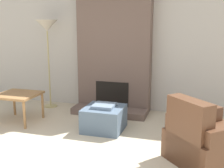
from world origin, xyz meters
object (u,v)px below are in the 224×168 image
floor_lamp_left (47,29)px  armchair (207,142)px  side_table (18,97)px  ottoman (104,118)px

floor_lamp_left → armchair: bearing=-27.4°
side_table → floor_lamp_left: (0.07, 0.99, 1.16)m
ottoman → floor_lamp_left: (-1.51, 0.94, 1.40)m
ottoman → side_table: 1.60m
ottoman → floor_lamp_left: floor_lamp_left is taller
armchair → floor_lamp_left: (-3.09, 1.60, 1.34)m
armchair → floor_lamp_left: bearing=18.9°
armchair → floor_lamp_left: 3.73m
floor_lamp_left → side_table: bearing=-94.2°
armchair → floor_lamp_left: floor_lamp_left is taller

